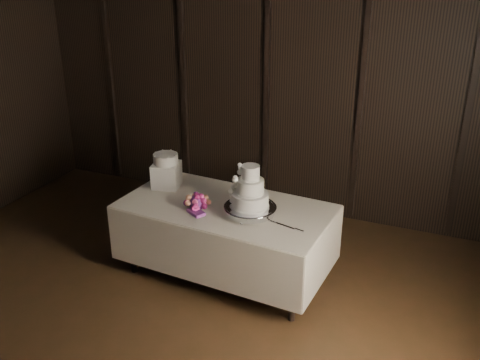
# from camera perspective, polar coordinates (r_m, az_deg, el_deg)

# --- Properties ---
(room) EXTENTS (6.08, 7.08, 3.08)m
(room) POSITION_cam_1_polar(r_m,az_deg,el_deg) (3.46, -17.60, -3.16)
(room) COLOR black
(room) RESTS_ON ground
(display_table) EXTENTS (2.06, 1.17, 0.76)m
(display_table) POSITION_cam_1_polar(r_m,az_deg,el_deg) (5.21, -1.53, -6.15)
(display_table) COLOR silver
(display_table) RESTS_ON ground
(cake_stand) EXTENTS (0.57, 0.57, 0.09)m
(cake_stand) POSITION_cam_1_polar(r_m,az_deg,el_deg) (4.85, 1.08, -3.32)
(cake_stand) COLOR silver
(cake_stand) RESTS_ON display_table
(wedding_cake) EXTENTS (0.37, 0.33, 0.40)m
(wedding_cake) POSITION_cam_1_polar(r_m,az_deg,el_deg) (4.76, 0.70, -1.17)
(wedding_cake) COLOR white
(wedding_cake) RESTS_ON cake_stand
(bouquet) EXTENTS (0.44, 0.48, 0.18)m
(bouquet) POSITION_cam_1_polar(r_m,az_deg,el_deg) (5.01, -4.62, -2.30)
(bouquet) COLOR #E25387
(bouquet) RESTS_ON display_table
(box_pedestal) EXTENTS (0.31, 0.31, 0.25)m
(box_pedestal) POSITION_cam_1_polar(r_m,az_deg,el_deg) (5.47, -7.84, 0.54)
(box_pedestal) COLOR white
(box_pedestal) RESTS_ON display_table
(small_cake) EXTENTS (0.29, 0.29, 0.10)m
(small_cake) POSITION_cam_1_polar(r_m,az_deg,el_deg) (5.40, -7.94, 2.25)
(small_cake) COLOR white
(small_cake) RESTS_ON box_pedestal
(cake_knife) EXTENTS (0.36, 0.12, 0.01)m
(cake_knife) POSITION_cam_1_polar(r_m,az_deg,el_deg) (4.72, 4.40, -4.76)
(cake_knife) COLOR silver
(cake_knife) RESTS_ON display_table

